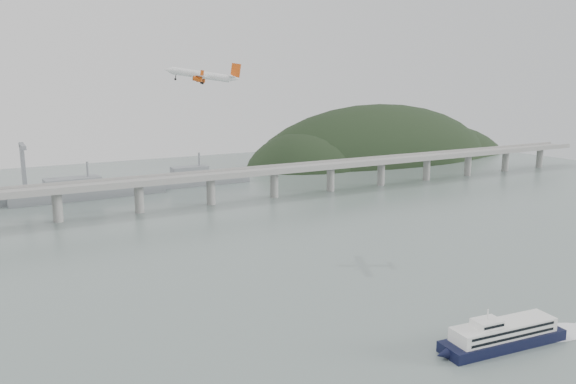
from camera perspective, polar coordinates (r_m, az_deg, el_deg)
ground at (r=218.01m, az=7.27°, el=-11.82°), size 900.00×900.00×0.00m
bridge at (r=385.41m, az=-10.80°, el=0.98°), size 800.00×22.00×23.90m
headland at (r=646.41m, az=10.03°, el=1.79°), size 365.00×155.00×156.00m
ferry at (r=201.12m, az=21.02°, el=-13.40°), size 73.87×18.31×13.94m
airliner at (r=254.14m, az=-8.65°, el=11.64°), size 31.17×29.30×9.38m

